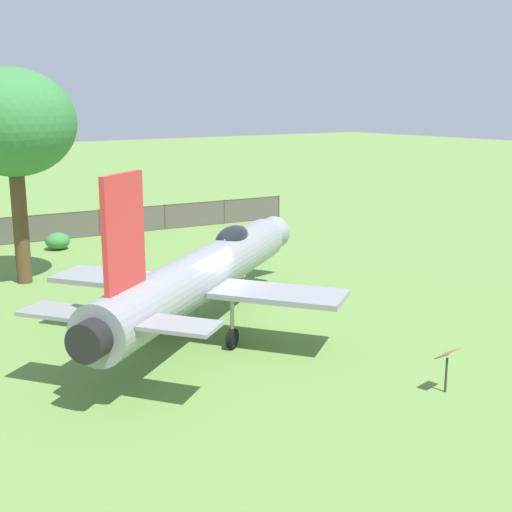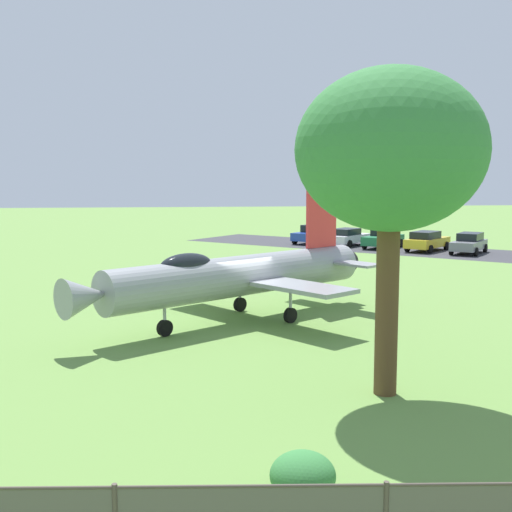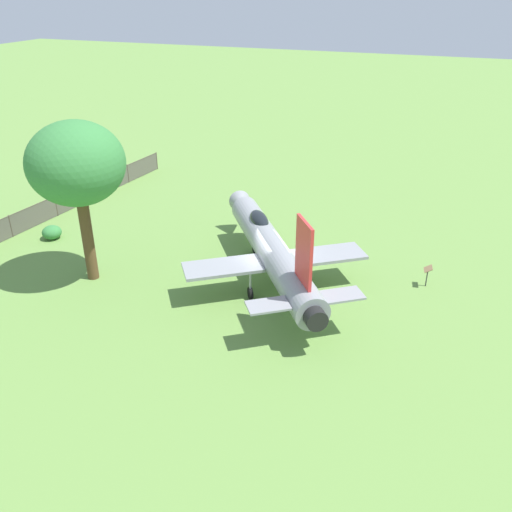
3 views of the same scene
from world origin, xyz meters
name	(u,v)px [view 1 (image 1 of 3)]	position (x,y,z in m)	size (l,w,h in m)	color
ground_plane	(203,330)	(0.00, 0.00, 0.00)	(200.00, 200.00, 0.00)	#668E42
display_jet	(206,271)	(-0.28, -0.20, 1.87)	(12.57, 10.29, 5.45)	gray
shade_tree	(13,124)	(2.86, -9.13, 6.25)	(4.83, 4.71, 8.39)	brown
perimeter_fence	(64,225)	(-1.54, -16.72, 0.77)	(26.32, 2.77, 1.44)	#4C4238
shrub_near_fence	(58,241)	(-0.36, -14.45, 0.42)	(1.18, 1.16, 0.83)	#387F3D
info_plaque	(447,360)	(-2.56, 7.57, 0.85)	(0.66, 0.49, 1.14)	#333333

